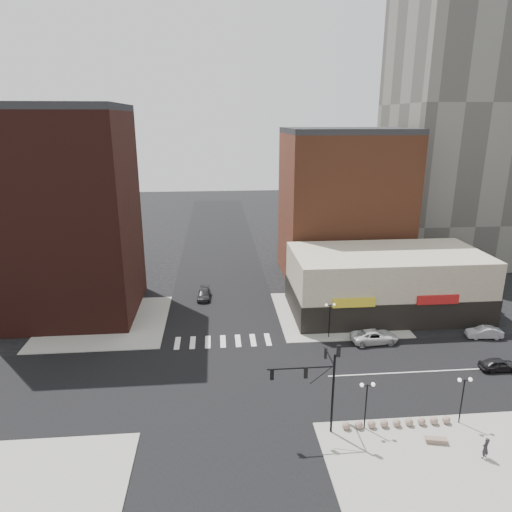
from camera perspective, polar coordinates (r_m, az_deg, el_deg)
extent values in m
plane|color=black|center=(45.35, -3.81, -15.38)|extent=(240.00, 240.00, 0.00)
cube|color=black|center=(45.35, -3.81, -15.37)|extent=(200.00, 14.00, 0.02)
cube|color=black|center=(45.35, -3.81, -15.36)|extent=(14.00, 200.00, 0.02)
cube|color=gray|center=(59.78, -18.34, -7.84)|extent=(15.00, 15.00, 0.12)
cube|color=gray|center=(60.02, 9.91, -7.09)|extent=(15.00, 15.00, 0.12)
cube|color=gray|center=(38.04, 24.29, -24.21)|extent=(18.00, 14.00, 0.12)
cube|color=#371611|center=(60.94, -22.73, 4.51)|extent=(16.00, 15.00, 25.00)
cube|color=#371611|center=(81.00, -27.83, 1.92)|extent=(20.00, 18.00, 12.00)
cube|color=brown|center=(71.84, 10.81, 6.00)|extent=(18.00, 15.00, 22.00)
cube|color=beige|center=(60.98, 15.90, -3.13)|extent=(24.00, 12.00, 8.00)
cube|color=black|center=(61.78, 15.73, -5.13)|extent=(24.20, 12.20, 3.40)
cylinder|color=black|center=(37.59, 9.58, -16.75)|extent=(0.18, 0.18, 7.00)
cylinder|color=black|center=(35.75, 5.62, -13.77)|extent=(5.20, 0.11, 0.11)
cylinder|color=black|center=(36.41, 8.14, -14.53)|extent=(1.72, 0.06, 1.46)
cylinder|color=black|center=(37.54, 9.19, -12.32)|extent=(0.11, 3.00, 0.11)
cube|color=black|center=(35.64, 2.01, -14.54)|extent=(0.28, 0.18, 0.95)
sphere|color=red|center=(35.49, 2.01, -14.12)|extent=(0.16, 0.16, 0.16)
cube|color=black|center=(36.02, 6.25, -14.27)|extent=(0.28, 0.18, 0.95)
sphere|color=red|center=(35.87, 6.26, -13.86)|extent=(0.16, 0.16, 0.16)
cube|color=black|center=(38.83, 8.69, -11.91)|extent=(0.18, 0.28, 0.95)
sphere|color=red|center=(38.69, 8.71, -11.52)|extent=(0.16, 0.16, 0.16)
cube|color=black|center=(35.71, 10.27, -11.61)|extent=(0.28, 0.18, 0.95)
sphere|color=red|center=(35.57, 10.30, -11.19)|extent=(0.16, 0.16, 0.16)
cylinder|color=black|center=(39.25, 13.56, -17.84)|extent=(0.11, 0.11, 4.00)
cylinder|color=black|center=(38.22, 13.76, -15.49)|extent=(0.90, 0.06, 0.06)
sphere|color=white|center=(38.03, 13.10, -15.43)|extent=(0.32, 0.32, 0.32)
sphere|color=white|center=(38.31, 14.43, -15.28)|extent=(0.32, 0.32, 0.32)
cylinder|color=black|center=(42.30, 24.33, -16.22)|extent=(0.11, 0.11, 4.00)
cylinder|color=black|center=(41.34, 24.65, -14.00)|extent=(0.90, 0.06, 0.06)
sphere|color=white|center=(41.08, 24.11, -13.97)|extent=(0.32, 0.32, 0.32)
sphere|color=white|center=(41.50, 25.22, -13.79)|extent=(0.32, 0.32, 0.32)
cylinder|color=black|center=(52.85, 9.17, -8.03)|extent=(0.11, 0.11, 4.00)
cylinder|color=black|center=(52.09, 9.26, -6.13)|extent=(0.90, 0.06, 0.06)
sphere|color=white|center=(51.94, 8.79, -6.05)|extent=(0.32, 0.32, 0.32)
sphere|color=white|center=(52.16, 9.75, -6.00)|extent=(0.32, 0.32, 0.32)
sphere|color=#87685D|center=(39.82, 11.20, -20.08)|extent=(0.64, 0.64, 0.64)
sphere|color=#87685D|center=(40.10, 12.74, -19.89)|extent=(0.64, 0.64, 0.64)
sphere|color=#87685D|center=(40.40, 14.24, -19.70)|extent=(0.64, 0.64, 0.64)
sphere|color=#87685D|center=(40.73, 15.72, -19.49)|extent=(0.64, 0.64, 0.64)
sphere|color=#87685D|center=(41.08, 17.18, -19.28)|extent=(0.64, 0.64, 0.64)
sphere|color=#87685D|center=(41.45, 18.60, -19.06)|extent=(0.64, 0.64, 0.64)
sphere|color=#87685D|center=(41.85, 19.99, -18.83)|extent=(0.64, 0.64, 0.64)
sphere|color=#87685D|center=(42.27, 21.35, -18.60)|extent=(0.64, 0.64, 0.64)
sphere|color=#87685D|center=(42.71, 22.69, -18.36)|extent=(0.64, 0.64, 0.64)
imported|color=silver|center=(53.51, 14.58, -9.70)|extent=(5.38, 2.74, 1.46)
imported|color=black|center=(52.60, 28.06, -11.87)|extent=(3.76, 1.53, 1.28)
imported|color=#A2A2A7|center=(58.99, 26.60, -8.54)|extent=(4.11, 1.79, 1.32)
imported|color=black|center=(64.08, -6.52, -4.82)|extent=(1.91, 4.32, 1.23)
imported|color=#242126|center=(39.97, 26.75, -20.65)|extent=(0.74, 0.63, 1.72)
cube|color=#83685A|center=(40.46, 21.55, -20.71)|extent=(1.54, 0.74, 0.28)
cube|color=#83685A|center=(40.34, 21.58, -20.49)|extent=(1.74, 0.87, 0.11)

